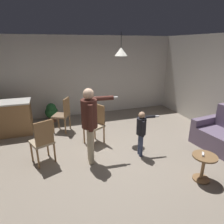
{
  "coord_description": "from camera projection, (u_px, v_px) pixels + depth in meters",
  "views": [
    {
      "loc": [
        -1.29,
        -3.58,
        2.44
      ],
      "look_at": [
        -0.01,
        0.31,
        1.0
      ],
      "focal_mm": 31.36,
      "sensor_mm": 36.0,
      "label": 1
    }
  ],
  "objects": [
    {
      "name": "dining_chair_near_wall",
      "position": [
        63.0,
        113.0,
        5.6
      ],
      "size": [
        0.57,
        0.57,
        1.0
      ],
      "rotation": [
        0.0,
        0.0,
        1.1
      ],
      "color": "olive",
      "rests_on": "ground"
    },
    {
      "name": "ceiling_light_pendant",
      "position": [
        121.0,
        52.0,
        4.74
      ],
      "size": [
        0.32,
        0.32,
        0.55
      ],
      "color": "silver"
    },
    {
      "name": "side_table_by_couch",
      "position": [
        203.0,
        165.0,
        3.6
      ],
      "size": [
        0.44,
        0.44,
        0.52
      ],
      "color": "olive",
      "rests_on": "ground"
    },
    {
      "name": "person_adult",
      "position": [
        90.0,
        118.0,
        3.95
      ],
      "size": [
        0.82,
        0.47,
        1.63
      ],
      "rotation": [
        0.0,
        0.0,
        -1.64
      ],
      "color": "tan",
      "rests_on": "ground"
    },
    {
      "name": "dining_chair_centre_back",
      "position": [
        96.0,
        123.0,
        4.94
      ],
      "size": [
        0.57,
        0.57,
        1.0
      ],
      "rotation": [
        0.0,
        0.0,
        2.04
      ],
      "color": "olive",
      "rests_on": "ground"
    },
    {
      "name": "dining_chair_by_counter",
      "position": [
        43.0,
        140.0,
        4.05
      ],
      "size": [
        0.55,
        0.55,
        1.0
      ],
      "rotation": [
        0.0,
        0.0,
        0.4
      ],
      "color": "olive",
      "rests_on": "ground"
    },
    {
      "name": "ground",
      "position": [
        117.0,
        158.0,
        4.4
      ],
      "size": [
        7.68,
        7.68,
        0.0
      ],
      "primitive_type": "plane",
      "color": "gray"
    },
    {
      "name": "potted_plant_corner",
      "position": [
        51.0,
        112.0,
        6.34
      ],
      "size": [
        0.41,
        0.41,
        0.63
      ],
      "color": "brown",
      "rests_on": "ground"
    },
    {
      "name": "kitchen_counter",
      "position": [
        8.0,
        118.0,
        5.41
      ],
      "size": [
        1.26,
        0.66,
        0.95
      ],
      "color": "olive",
      "rests_on": "ground"
    },
    {
      "name": "spare_remote_on_table",
      "position": [
        203.0,
        154.0,
        3.55
      ],
      "size": [
        0.11,
        0.12,
        0.04
      ],
      "primitive_type": "cube",
      "rotation": [
        0.0,
        0.0,
        2.42
      ],
      "color": "white",
      "rests_on": "side_table_by_couch"
    },
    {
      "name": "person_child",
      "position": [
        142.0,
        129.0,
        4.31
      ],
      "size": [
        0.57,
        0.3,
        1.06
      ],
      "rotation": [
        0.0,
        0.0,
        -1.7
      ],
      "color": "#384260",
      "rests_on": "ground"
    },
    {
      "name": "wall_back",
      "position": [
        86.0,
        76.0,
        6.82
      ],
      "size": [
        6.4,
        0.1,
        2.7
      ],
      "primitive_type": "cube",
      "color": "beige",
      "rests_on": "ground"
    }
  ]
}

